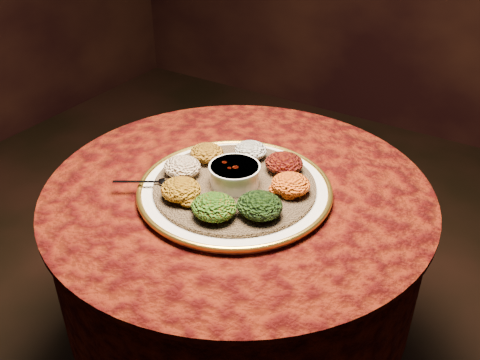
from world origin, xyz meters
The scene contains 13 objects.
table centered at (0.00, 0.00, 0.55)m, with size 0.96×0.96×0.73m.
platter centered at (0.01, -0.03, 0.75)m, with size 0.55×0.55×0.02m.
injera centered at (0.01, -0.03, 0.76)m, with size 0.39×0.39×0.01m, color olive.
stew_bowl centered at (0.01, -0.03, 0.79)m, with size 0.12×0.12×0.05m.
spoon centered at (-0.14, -0.12, 0.77)m, with size 0.13×0.09×0.01m.
portion_ayib centered at (-0.02, 0.10, 0.78)m, with size 0.09×0.08×0.04m, color beige.
portion_kitfo centered at (0.08, 0.09, 0.78)m, with size 0.10×0.09×0.05m, color black.
portion_tikil centered at (0.14, 0.01, 0.78)m, with size 0.09×0.09×0.04m, color #A8690E.
portion_gomen centered at (0.12, -0.10, 0.79)m, with size 0.10×0.10×0.05m, color black.
portion_mixveg centered at (0.04, -0.16, 0.79)m, with size 0.10×0.10×0.05m, color #A3320A.
portion_kik centered at (-0.06, -0.14, 0.78)m, with size 0.09×0.09×0.05m, color #98650D.
portion_timatim centered at (-0.12, -0.06, 0.78)m, with size 0.09×0.09×0.04m, color maroon.
portion_shiro centered at (-0.11, 0.03, 0.78)m, with size 0.09×0.08×0.04m, color #995C12.
Camera 1 is at (0.59, -0.93, 1.46)m, focal length 40.00 mm.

